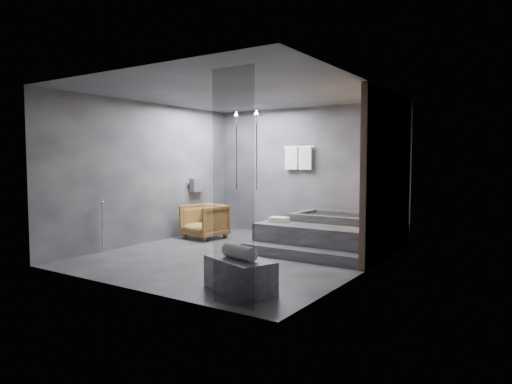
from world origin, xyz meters
The scene contains 7 objects.
room centered at (0.40, 0.24, 1.73)m, with size 5.00×5.04×2.82m.
tub_deck centered at (1.05, 1.45, 0.25)m, with size 2.20×2.00×0.50m, color #2E2E30.
tub_step centered at (1.05, 0.27, 0.09)m, with size 2.20×0.36×0.18m, color #2E2E30.
concrete_bench centered at (1.28, -1.82, 0.21)m, with size 0.93×0.51×0.42m, color #353537.
driftwood_chair centered at (-1.62, 0.98, 0.36)m, with size 0.77×0.80×0.73m, color #492E12.
rolled_towel centered at (1.30, -1.84, 0.51)m, with size 0.18×0.18×0.50m, color silver.
deck_towel centered at (0.26, 0.89, 0.54)m, with size 0.33×0.25×0.09m, color silver.
Camera 1 is at (4.56, -6.42, 1.65)m, focal length 32.00 mm.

